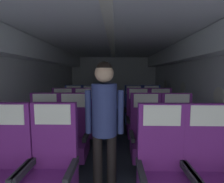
{
  "coord_description": "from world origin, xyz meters",
  "views": [
    {
      "loc": [
        0.09,
        0.2,
        1.41
      ],
      "look_at": [
        0.0,
        3.96,
        1.0
      ],
      "focal_mm": 26.41,
      "sensor_mm": 36.0,
      "label": 1
    }
  ],
  "objects_px": {
    "seat_c_left_aisle": "(84,121)",
    "seat_a_right_window": "(163,174)",
    "seat_c_left_window": "(62,121)",
    "seat_c_right_aisle": "(161,122)",
    "seat_a_left_aisle": "(51,172)",
    "flight_attendant": "(104,116)",
    "seat_a_right_aisle": "(211,175)",
    "seat_d_left_window": "(73,111)",
    "seat_b_left_aisle": "(73,138)",
    "seat_b_right_window": "(146,138)",
    "seat_d_left_aisle": "(91,112)",
    "seat_d_right_aisle": "(152,112)",
    "seat_d_right_window": "(134,112)",
    "seat_b_left_window": "(44,138)",
    "seat_b_right_aisle": "(178,139)",
    "seat_a_left_window": "(4,172)",
    "seat_c_right_window": "(138,122)"
  },
  "relations": [
    {
      "from": "seat_b_right_window",
      "to": "seat_d_left_window",
      "type": "bearing_deg",
      "value": 131.63
    },
    {
      "from": "seat_b_left_window",
      "to": "seat_b_left_aisle",
      "type": "relative_size",
      "value": 1.0
    },
    {
      "from": "seat_b_right_aisle",
      "to": "seat_c_left_aisle",
      "type": "bearing_deg",
      "value": 150.87
    },
    {
      "from": "seat_c_right_aisle",
      "to": "flight_attendant",
      "type": "bearing_deg",
      "value": -126.27
    },
    {
      "from": "seat_c_left_aisle",
      "to": "seat_a_right_window",
      "type": "bearing_deg",
      "value": -57.99
    },
    {
      "from": "seat_a_left_aisle",
      "to": "seat_d_left_aisle",
      "type": "xyz_separation_m",
      "value": [
        -0.01,
        2.54,
        0.0
      ]
    },
    {
      "from": "seat_a_left_window",
      "to": "seat_a_right_window",
      "type": "xyz_separation_m",
      "value": [
        1.51,
        0.0,
        0.0
      ]
    },
    {
      "from": "seat_b_right_window",
      "to": "seat_d_left_window",
      "type": "xyz_separation_m",
      "value": [
        -1.51,
        1.7,
        0.0
      ]
    },
    {
      "from": "seat_b_right_aisle",
      "to": "seat_c_left_window",
      "type": "height_order",
      "value": "same"
    },
    {
      "from": "seat_a_left_aisle",
      "to": "seat_b_left_aisle",
      "type": "relative_size",
      "value": 1.0
    },
    {
      "from": "seat_b_right_aisle",
      "to": "seat_c_right_aisle",
      "type": "relative_size",
      "value": 1.0
    },
    {
      "from": "seat_c_right_aisle",
      "to": "seat_c_left_aisle",
      "type": "bearing_deg",
      "value": -179.68
    },
    {
      "from": "seat_c_right_window",
      "to": "seat_b_right_window",
      "type": "bearing_deg",
      "value": -90.2
    },
    {
      "from": "seat_a_right_aisle",
      "to": "seat_d_right_window",
      "type": "height_order",
      "value": "same"
    },
    {
      "from": "seat_a_left_aisle",
      "to": "seat_c_right_window",
      "type": "bearing_deg",
      "value": 57.7
    },
    {
      "from": "seat_c_left_window",
      "to": "seat_c_right_aisle",
      "type": "height_order",
      "value": "same"
    },
    {
      "from": "seat_a_right_aisle",
      "to": "seat_b_left_aisle",
      "type": "xyz_separation_m",
      "value": [
        -1.52,
        0.86,
        0.0
      ]
    },
    {
      "from": "seat_a_left_aisle",
      "to": "seat_c_right_aisle",
      "type": "height_order",
      "value": "same"
    },
    {
      "from": "seat_c_right_aisle",
      "to": "seat_d_left_aisle",
      "type": "height_order",
      "value": "same"
    },
    {
      "from": "seat_c_left_aisle",
      "to": "seat_d_right_window",
      "type": "distance_m",
      "value": 1.37
    },
    {
      "from": "seat_d_right_window",
      "to": "seat_d_right_aisle",
      "type": "bearing_deg",
      "value": 2.49
    },
    {
      "from": "seat_d_right_aisle",
      "to": "flight_attendant",
      "type": "height_order",
      "value": "flight_attendant"
    },
    {
      "from": "seat_a_right_aisle",
      "to": "seat_d_right_aisle",
      "type": "height_order",
      "value": "same"
    },
    {
      "from": "seat_c_left_window",
      "to": "seat_a_left_aisle",
      "type": "bearing_deg",
      "value": -75.27
    },
    {
      "from": "seat_a_left_aisle",
      "to": "seat_d_right_aisle",
      "type": "distance_m",
      "value": 2.97
    },
    {
      "from": "seat_a_left_aisle",
      "to": "seat_b_left_window",
      "type": "height_order",
      "value": "same"
    },
    {
      "from": "seat_a_right_window",
      "to": "seat_b_left_window",
      "type": "bearing_deg",
      "value": 150.4
    },
    {
      "from": "seat_c_right_aisle",
      "to": "seat_c_right_window",
      "type": "relative_size",
      "value": 1.0
    },
    {
      "from": "seat_a_right_aisle",
      "to": "seat_d_left_window",
      "type": "relative_size",
      "value": 1.0
    },
    {
      "from": "seat_c_left_window",
      "to": "seat_c_right_aisle",
      "type": "xyz_separation_m",
      "value": [
        1.96,
        -0.0,
        0.0
      ]
    },
    {
      "from": "seat_c_left_aisle",
      "to": "seat_a_left_aisle",
      "type": "bearing_deg",
      "value": -89.75
    },
    {
      "from": "seat_a_left_aisle",
      "to": "seat_b_right_window",
      "type": "bearing_deg",
      "value": 38.6
    },
    {
      "from": "seat_c_right_aisle",
      "to": "seat_d_left_aisle",
      "type": "xyz_separation_m",
      "value": [
        -1.52,
        0.84,
        0.0
      ]
    },
    {
      "from": "seat_a_right_window",
      "to": "seat_c_right_window",
      "type": "relative_size",
      "value": 1.0
    },
    {
      "from": "seat_c_left_aisle",
      "to": "flight_attendant",
      "type": "height_order",
      "value": "flight_attendant"
    },
    {
      "from": "seat_c_left_window",
      "to": "seat_d_right_window",
      "type": "bearing_deg",
      "value": 28.9
    },
    {
      "from": "seat_c_right_aisle",
      "to": "flight_attendant",
      "type": "height_order",
      "value": "flight_attendant"
    },
    {
      "from": "seat_a_right_window",
      "to": "seat_d_right_aisle",
      "type": "xyz_separation_m",
      "value": [
        0.45,
        2.57,
        0.0
      ]
    },
    {
      "from": "seat_c_right_aisle",
      "to": "seat_a_left_aisle",
      "type": "bearing_deg",
      "value": -131.58
    },
    {
      "from": "seat_c_left_aisle",
      "to": "seat_b_left_window",
      "type": "bearing_deg",
      "value": -116.92
    },
    {
      "from": "seat_a_right_window",
      "to": "seat_c_right_aisle",
      "type": "xyz_separation_m",
      "value": [
        0.45,
        1.72,
        0.0
      ]
    },
    {
      "from": "seat_a_left_window",
      "to": "seat_a_left_aisle",
      "type": "xyz_separation_m",
      "value": [
        0.45,
        0.02,
        0.0
      ]
    },
    {
      "from": "seat_c_left_window",
      "to": "seat_b_right_aisle",
      "type": "bearing_deg",
      "value": -23.7
    },
    {
      "from": "seat_b_left_aisle",
      "to": "seat_c_left_aisle",
      "type": "distance_m",
      "value": 0.85
    },
    {
      "from": "seat_a_right_aisle",
      "to": "seat_d_left_window",
      "type": "bearing_deg",
      "value": 127.31
    },
    {
      "from": "seat_d_left_aisle",
      "to": "seat_b_right_aisle",
      "type": "bearing_deg",
      "value": -48.05
    },
    {
      "from": "seat_b_right_window",
      "to": "seat_b_left_aisle",
      "type": "bearing_deg",
      "value": -179.61
    },
    {
      "from": "seat_b_left_window",
      "to": "seat_b_left_aisle",
      "type": "distance_m",
      "value": 0.43
    },
    {
      "from": "flight_attendant",
      "to": "seat_a_left_window",
      "type": "bearing_deg",
      "value": -144.65
    },
    {
      "from": "seat_b_left_aisle",
      "to": "flight_attendant",
      "type": "distance_m",
      "value": 0.87
    }
  ]
}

